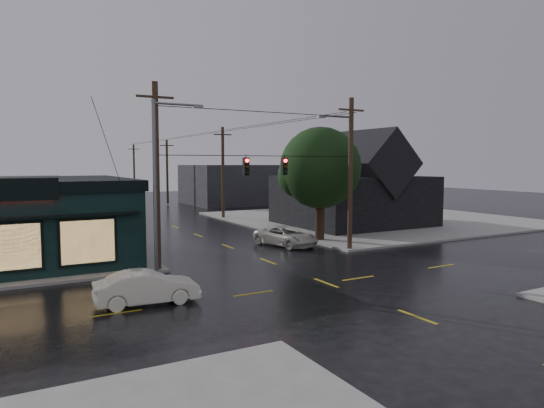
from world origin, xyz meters
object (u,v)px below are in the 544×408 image
utility_pole_nw (159,271)px  suv_silver (286,236)px  corner_tree (320,168)px  utility_pole_ne (349,251)px  sedan_cream (147,288)px

utility_pole_nw → suv_silver: 10.87m
corner_tree → suv_silver: 5.85m
utility_pole_nw → utility_pole_ne: (13.00, 0.00, 0.00)m
utility_pole_nw → suv_silver: bearing=19.8°
corner_tree → sedan_cream: 19.20m
sedan_cream → utility_pole_ne: bearing=-64.6°
corner_tree → utility_pole_nw: corner_tree is taller
corner_tree → utility_pole_nw: 15.18m
corner_tree → utility_pole_ne: bearing=-96.7°
corner_tree → utility_pole_ne: corner_tree is taller
utility_pole_ne → sedan_cream: utility_pole_ne is taller
utility_pole_ne → corner_tree: bearing=83.3°
corner_tree → sedan_cream: (-15.62, -10.09, -4.79)m
suv_silver → utility_pole_nw: bearing=-174.0°
corner_tree → utility_pole_ne: size_ratio=0.83×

